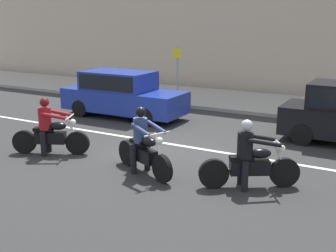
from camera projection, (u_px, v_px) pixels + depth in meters
The scene contains 8 objects.
ground_plane at pixel (159, 153), 11.58m from camera, with size 80.00×80.00×0.00m, color #292929.
sidewalk_slab at pixel (251, 102), 18.33m from camera, with size 40.00×4.40×0.14m, color #99968E.
lane_marking_stripe at pixel (195, 148), 12.03m from camera, with size 18.00×0.14×0.01m, color silver.
motorcycle_with_rider_black_leather at pixel (249, 160), 9.06m from camera, with size 1.96×1.28×1.54m.
motorcycle_with_rider_denim_blue at pixel (143, 147), 9.93m from camera, with size 2.00×1.02×1.61m.
motorcycle_with_rider_crimson at pixel (50, 131), 11.36m from camera, with size 1.99×1.08×1.57m.
parked_sedan_cobalt_blue at pixel (122, 94), 15.71m from camera, with size 4.75×1.82×1.72m.
street_sign_post at pixel (177, 67), 18.80m from camera, with size 0.44×0.08×2.25m.
Camera 1 is at (5.61, -9.51, 3.60)m, focal length 44.66 mm.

